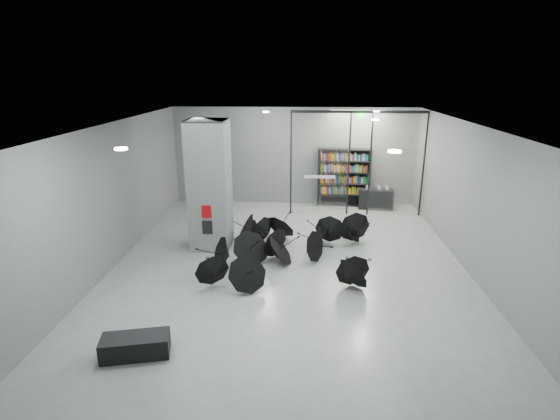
# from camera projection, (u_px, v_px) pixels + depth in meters

# --- Properties ---
(room) EXTENTS (14.00, 14.02, 4.01)m
(room) POSITION_uv_depth(u_px,v_px,m) (289.00, 174.00, 11.02)
(room) COLOR gray
(room) RESTS_ON ground
(column) EXTENTS (1.20, 1.20, 4.00)m
(column) POSITION_uv_depth(u_px,v_px,m) (210.00, 185.00, 13.31)
(column) COLOR slate
(column) RESTS_ON ground
(fire_cabinet) EXTENTS (0.28, 0.04, 0.38)m
(fire_cabinet) POSITION_uv_depth(u_px,v_px,m) (206.00, 212.00, 12.92)
(fire_cabinet) COLOR #A50A07
(fire_cabinet) RESTS_ON column
(info_panel) EXTENTS (0.30, 0.03, 0.42)m
(info_panel) POSITION_uv_depth(u_px,v_px,m) (207.00, 227.00, 13.07)
(info_panel) COLOR black
(info_panel) RESTS_ON column
(exit_sign) EXTENTS (0.30, 0.06, 0.15)m
(exit_sign) POSITION_uv_depth(u_px,v_px,m) (360.00, 116.00, 15.64)
(exit_sign) COLOR #0CE533
(exit_sign) RESTS_ON room
(glass_partition) EXTENTS (5.06, 0.08, 4.00)m
(glass_partition) POSITION_uv_depth(u_px,v_px,m) (357.00, 160.00, 16.33)
(glass_partition) COLOR silver
(glass_partition) RESTS_ON ground
(bench) EXTENTS (1.39, 0.83, 0.42)m
(bench) POSITION_uv_depth(u_px,v_px,m) (136.00, 346.00, 8.46)
(bench) COLOR black
(bench) RESTS_ON ground
(bookshelf) EXTENTS (2.19, 0.60, 2.38)m
(bookshelf) POSITION_uv_depth(u_px,v_px,m) (344.00, 177.00, 17.84)
(bookshelf) COLOR black
(bookshelf) RESTS_ON ground
(shop_counter) EXTENTS (1.41, 0.66, 0.82)m
(shop_counter) POSITION_uv_depth(u_px,v_px,m) (376.00, 199.00, 17.59)
(shop_counter) COLOR black
(shop_counter) RESTS_ON ground
(umbrella_cluster) EXTENTS (5.16, 4.88, 1.29)m
(umbrella_cluster) POSITION_uv_depth(u_px,v_px,m) (289.00, 248.00, 12.88)
(umbrella_cluster) COLOR black
(umbrella_cluster) RESTS_ON ground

